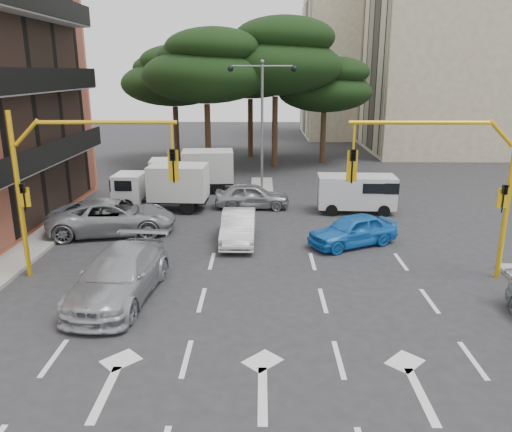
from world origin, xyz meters
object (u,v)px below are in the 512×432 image
Objects in this scene: car_silver_cross_a at (113,217)px; car_white_hatch at (238,227)px; signal_mast_left at (67,172)px; car_blue_compact at (353,230)px; van_white at (356,194)px; signal_mast_right at (460,173)px; box_truck_a at (162,187)px; car_silver_wagon at (119,275)px; box_truck_b at (193,171)px; car_silver_cross_b at (252,196)px; street_lamp_center at (262,102)px.

car_white_hatch is at bearing -110.91° from car_silver_cross_a.
car_silver_cross_a is at bearing 91.11° from signal_mast_left.
car_white_hatch is 0.72× the size of car_silver_cross_a.
car_blue_compact is 0.99× the size of van_white.
car_silver_cross_a is 1.42× the size of van_white.
signal_mast_left is at bearing 180.00° from signal_mast_right.
car_white_hatch is 0.82× the size of box_truck_a.
car_white_hatch is at bearing -121.38° from car_blue_compact.
car_silver_cross_a is at bearing 159.93° from signal_mast_right.
car_silver_wagon is at bearing -84.88° from car_blue_compact.
signal_mast_right is at bearing 14.44° from car_silver_wagon.
car_silver_cross_b is at bearing -141.24° from box_truck_b.
car_silver_cross_b is 5.59m from van_white.
signal_mast_left is 0.77× the size of street_lamp_center.
box_truck_b is at bearing 79.49° from signal_mast_left.
car_silver_cross_b is (6.27, 9.55, -3.20)m from signal_mast_left.
street_lamp_center is 1.95× the size of car_blue_compact.
box_truck_a reaches higher than van_white.
signal_mast_left is 1.05× the size of car_silver_cross_a.
car_silver_wagon is 1.09× the size of box_truck_a.
car_white_hatch is 5.67m from car_silver_cross_b.
signal_mast_right is 15.65m from street_lamp_center.
car_silver_wagon is 14.40m from van_white.
box_truck_a is at bearing 161.21° from box_truck_b.
car_silver_wagon is at bearing 173.69° from box_truck_b.
signal_mast_left is 1.19× the size of box_truck_a.
car_silver_cross_a is (-2.19, 6.83, -0.00)m from car_silver_wagon.
car_silver_cross_a is 7.82m from car_silver_cross_b.
box_truck_b is at bearing -11.32° from box_truck_a.
signal_mast_left is 15.65m from street_lamp_center.
street_lamp_center is 1.93× the size of van_white.
signal_mast_left is 13.98m from box_truck_b.
car_white_hatch is (5.76, 3.90, -3.21)m from signal_mast_left.
signal_mast_right is 1.15× the size of box_truck_b.
signal_mast_right is 1.09× the size of car_silver_wagon.
van_white is at bearing 101.60° from signal_mast_right.
car_white_hatch is 7.79m from van_white.
signal_mast_left is at bearing -145.73° from car_white_hatch.
signal_mast_right reaches higher than car_white_hatch.
van_white is (9.71, 10.63, 0.21)m from car_silver_wagon.
box_truck_a is at bearing -30.27° from car_silver_cross_a.
car_blue_compact is 10.92m from car_silver_cross_a.
signal_mast_right reaches higher than car_silver_cross_a.
street_lamp_center is (-6.80, 14.01, 1.54)m from signal_mast_right.
car_silver_cross_a reaches higher than car_white_hatch.
car_silver_wagon reaches higher than car_white_hatch.
car_blue_compact is at bearing -145.48° from box_truck_b.
van_white reaches higher than car_blue_compact.
street_lamp_center is at bearing -7.53° from car_silver_cross_b.
car_silver_wagon is at bearing -41.12° from signal_mast_left.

